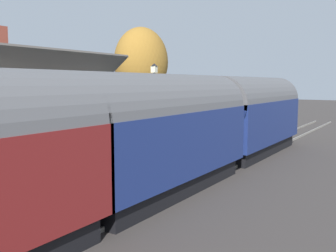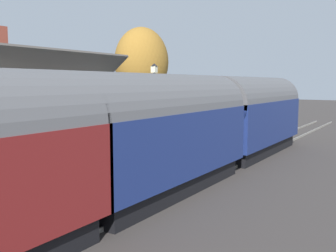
{
  "view_description": "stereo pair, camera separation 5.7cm",
  "coord_description": "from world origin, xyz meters",
  "px_view_note": "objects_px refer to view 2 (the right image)",
  "views": [
    {
      "loc": [
        -15.0,
        -8.45,
        4.0
      ],
      "look_at": [
        0.51,
        1.5,
        1.91
      ],
      "focal_mm": 40.83,
      "sensor_mm": 36.0,
      "label": 1
    },
    {
      "loc": [
        -14.97,
        -8.5,
        4.0
      ],
      "look_at": [
        0.51,
        1.5,
        1.91
      ],
      "focal_mm": 40.83,
      "sensor_mm": 36.0,
      "label": 2
    }
  ],
  "objects_px": {
    "bench_by_lamp": "(228,119)",
    "planter_bench_left": "(208,121)",
    "planter_edge_near": "(122,146)",
    "planter_by_door": "(163,124)",
    "bench_platform_end": "(178,127)",
    "tree_mid_background": "(142,62)",
    "train": "(169,131)",
    "station_sign_board": "(230,111)",
    "lamp_post_platform": "(154,89)",
    "station_building": "(35,122)",
    "bench_near_building": "(160,131)",
    "planter_corner_building": "(207,121)",
    "planter_bench_right": "(199,119)",
    "bench_mid_platform": "(205,123)",
    "planter_edge_far": "(197,126)"
  },
  "relations": [
    {
      "from": "bench_platform_end",
      "to": "planter_corner_building",
      "type": "relative_size",
      "value": 1.57
    },
    {
      "from": "planter_bench_left",
      "to": "planter_edge_near",
      "type": "bearing_deg",
      "value": -172.35
    },
    {
      "from": "bench_near_building",
      "to": "planter_edge_far",
      "type": "xyz_separation_m",
      "value": [
        3.81,
        -0.21,
        -0.07
      ]
    },
    {
      "from": "bench_platform_end",
      "to": "tree_mid_background",
      "type": "xyz_separation_m",
      "value": [
        3.87,
        5.58,
        4.15
      ]
    },
    {
      "from": "planter_edge_far",
      "to": "planter_by_door",
      "type": "height_order",
      "value": "planter_by_door"
    },
    {
      "from": "bench_platform_end",
      "to": "planter_edge_near",
      "type": "relative_size",
      "value": 2.08
    },
    {
      "from": "bench_mid_platform",
      "to": "planter_edge_far",
      "type": "distance_m",
      "value": 1.43
    },
    {
      "from": "planter_bench_left",
      "to": "lamp_post_platform",
      "type": "bearing_deg",
      "value": -169.84
    },
    {
      "from": "bench_mid_platform",
      "to": "planter_bench_right",
      "type": "height_order",
      "value": "bench_mid_platform"
    },
    {
      "from": "train",
      "to": "bench_near_building",
      "type": "distance_m",
      "value": 6.5
    },
    {
      "from": "train",
      "to": "bench_near_building",
      "type": "bearing_deg",
      "value": 36.84
    },
    {
      "from": "planter_edge_near",
      "to": "planter_by_door",
      "type": "bearing_deg",
      "value": 20.02
    },
    {
      "from": "planter_edge_near",
      "to": "tree_mid_background",
      "type": "xyz_separation_m",
      "value": [
        10.38,
        6.6,
        4.31
      ]
    },
    {
      "from": "bench_platform_end",
      "to": "planter_edge_far",
      "type": "distance_m",
      "value": 1.49
    },
    {
      "from": "bench_platform_end",
      "to": "lamp_post_platform",
      "type": "relative_size",
      "value": 0.35
    },
    {
      "from": "planter_bench_right",
      "to": "lamp_post_platform",
      "type": "relative_size",
      "value": 0.19
    },
    {
      "from": "station_building",
      "to": "planter_edge_far",
      "type": "distance_m",
      "value": 10.8
    },
    {
      "from": "bench_near_building",
      "to": "planter_bench_left",
      "type": "bearing_deg",
      "value": 6.48
    },
    {
      "from": "planter_by_door",
      "to": "lamp_post_platform",
      "type": "relative_size",
      "value": 0.21
    },
    {
      "from": "tree_mid_background",
      "to": "bench_by_lamp",
      "type": "bearing_deg",
      "value": -66.75
    },
    {
      "from": "train",
      "to": "station_building",
      "type": "relative_size",
      "value": 3.74
    },
    {
      "from": "station_building",
      "to": "planter_edge_near",
      "type": "relative_size",
      "value": 10.47
    },
    {
      "from": "station_building",
      "to": "bench_near_building",
      "type": "height_order",
      "value": "station_building"
    },
    {
      "from": "bench_near_building",
      "to": "lamp_post_platform",
      "type": "xyz_separation_m",
      "value": [
        -1.66,
        -0.78,
        2.31
      ]
    },
    {
      "from": "planter_corner_building",
      "to": "planter_edge_near",
      "type": "bearing_deg",
      "value": -173.85
    },
    {
      "from": "bench_mid_platform",
      "to": "planter_bench_left",
      "type": "bearing_deg",
      "value": 20.78
    },
    {
      "from": "train",
      "to": "planter_by_door",
      "type": "distance_m",
      "value": 10.31
    },
    {
      "from": "train",
      "to": "planter_corner_building",
      "type": "bearing_deg",
      "value": 20.48
    },
    {
      "from": "planter_edge_near",
      "to": "train",
      "type": "bearing_deg",
      "value": -108.51
    },
    {
      "from": "planter_by_door",
      "to": "tree_mid_background",
      "type": "bearing_deg",
      "value": 52.59
    },
    {
      "from": "bench_platform_end",
      "to": "bench_by_lamp",
      "type": "height_order",
      "value": "same"
    },
    {
      "from": "planter_edge_far",
      "to": "lamp_post_platform",
      "type": "bearing_deg",
      "value": -174.0
    },
    {
      "from": "planter_corner_building",
      "to": "planter_bench_right",
      "type": "xyz_separation_m",
      "value": [
        2.05,
        1.7,
        -0.1
      ]
    },
    {
      "from": "bench_near_building",
      "to": "tree_mid_background",
      "type": "distance_m",
      "value": 9.57
    },
    {
      "from": "bench_by_lamp",
      "to": "planter_bench_left",
      "type": "bearing_deg",
      "value": 149.43
    },
    {
      "from": "tree_mid_background",
      "to": "lamp_post_platform",
      "type": "bearing_deg",
      "value": -139.93
    },
    {
      "from": "bench_platform_end",
      "to": "planter_bench_right",
      "type": "relative_size",
      "value": 1.9
    },
    {
      "from": "bench_platform_end",
      "to": "bench_near_building",
      "type": "xyz_separation_m",
      "value": [
        -2.42,
        -0.32,
        0.0
      ]
    },
    {
      "from": "planter_bench_right",
      "to": "lamp_post_platform",
      "type": "distance_m",
      "value": 10.7
    },
    {
      "from": "bench_near_building",
      "to": "planter_edge_near",
      "type": "height_order",
      "value": "bench_near_building"
    },
    {
      "from": "bench_by_lamp",
      "to": "tree_mid_background",
      "type": "xyz_separation_m",
      "value": [
        -2.54,
        5.91,
        4.15
      ]
    },
    {
      "from": "bench_platform_end",
      "to": "bench_mid_platform",
      "type": "distance_m",
      "value": 2.82
    },
    {
      "from": "planter_edge_far",
      "to": "planter_edge_near",
      "type": "distance_m",
      "value": 7.92
    },
    {
      "from": "lamp_post_platform",
      "to": "planter_by_door",
      "type": "bearing_deg",
      "value": 29.22
    },
    {
      "from": "bench_mid_platform",
      "to": "planter_corner_building",
      "type": "height_order",
      "value": "planter_corner_building"
    },
    {
      "from": "planter_edge_far",
      "to": "station_sign_board",
      "type": "relative_size",
      "value": 0.48
    },
    {
      "from": "station_sign_board",
      "to": "train",
      "type": "bearing_deg",
      "value": -166.86
    },
    {
      "from": "planter_by_door",
      "to": "lamp_post_platform",
      "type": "height_order",
      "value": "lamp_post_platform"
    },
    {
      "from": "station_sign_board",
      "to": "lamp_post_platform",
      "type": "bearing_deg",
      "value": 178.18
    },
    {
      "from": "planter_edge_far",
      "to": "planter_bench_right",
      "type": "bearing_deg",
      "value": 27.03
    }
  ]
}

